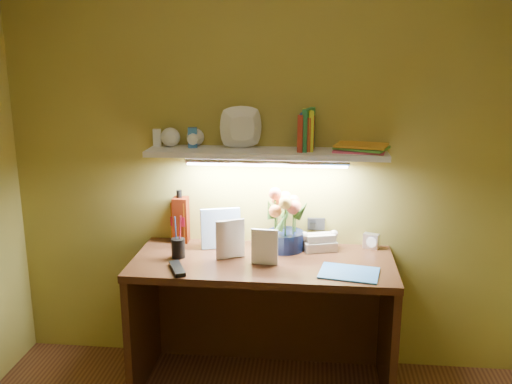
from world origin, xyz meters
TOP-DOWN VIEW (x-y plane):
  - desk at (0.00, 1.20)m, footprint 1.40×0.60m
  - flower_bouquet at (0.11, 1.37)m, footprint 0.28×0.28m
  - telephone at (0.30, 1.40)m, footprint 0.21×0.18m
  - desk_clock at (0.59, 1.45)m, footprint 0.09×0.07m
  - whisky_bottle at (-0.51, 1.45)m, footprint 0.09×0.09m
  - whisky_box at (-0.50, 1.45)m, footprint 0.09×0.09m
  - pen_cup at (-0.46, 1.19)m, footprint 0.08×0.08m
  - art_card at (-0.26, 1.38)m, footprint 0.23×0.11m
  - tv_remote at (-0.42, 1.00)m, footprint 0.13×0.19m
  - blue_folder at (0.45, 1.06)m, footprint 0.32×0.26m
  - desk_book_a at (-0.25, 1.17)m, footprint 0.16×0.08m
  - desk_book_b at (-0.06, 1.14)m, footprint 0.14×0.03m
  - wall_shelf at (0.01, 1.38)m, footprint 1.32×0.30m

SIDE VIEW (x-z plane):
  - desk at x=0.00m, z-range 0.00..0.75m
  - blue_folder at x=0.45m, z-range 0.75..0.76m
  - tv_remote at x=-0.42m, z-range 0.75..0.77m
  - desk_clock at x=0.59m, z-range 0.75..0.84m
  - telephone at x=0.30m, z-range 0.75..0.86m
  - pen_cup at x=-0.46m, z-range 0.75..0.93m
  - desk_book_b at x=-0.06m, z-range 0.75..0.94m
  - desk_book_a at x=-0.25m, z-range 0.75..0.97m
  - art_card at x=-0.26m, z-range 0.75..0.97m
  - whisky_box at x=-0.50m, z-range 0.75..1.02m
  - whisky_bottle at x=-0.51m, z-range 0.75..1.06m
  - flower_bouquet at x=0.11m, z-range 0.75..1.12m
  - wall_shelf at x=0.01m, z-range 1.21..1.47m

